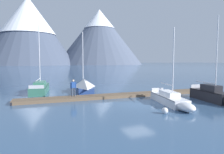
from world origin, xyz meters
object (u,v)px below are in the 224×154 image
Objects in this scene: sailboat_second_berth at (84,85)px; sailboat_mid_dock_starboard at (214,95)px; mooring_buoy_channel_marker at (165,111)px; sailboat_nearest_berth at (40,87)px; person_on_dock at (73,87)px; sailboat_mid_dock_port at (171,99)px.

sailboat_mid_dock_starboard reaches higher than sailboat_second_berth.
mooring_buoy_channel_marker is (2.78, -12.63, -0.56)m from sailboat_second_berth.
mooring_buoy_channel_marker is (7.78, -14.73, -0.32)m from sailboat_nearest_berth.
sailboat_nearest_berth is 1.04× the size of sailboat_mid_dock_starboard.
sailboat_nearest_berth is 15.18× the size of mooring_buoy_channel_marker.
person_on_dock is at bearing -66.86° from sailboat_nearest_berth.
sailboat_mid_dock_starboard is 14.54× the size of mooring_buoy_channel_marker.
sailboat_nearest_berth reaches higher than mooring_buoy_channel_marker.
sailboat_second_berth is at bearing 116.74° from sailboat_mid_dock_port.
sailboat_nearest_berth reaches higher than sailboat_mid_dock_starboard.
sailboat_nearest_berth reaches higher than sailboat_mid_dock_port.
sailboat_mid_dock_port is 9.54m from person_on_dock.
mooring_buoy_channel_marker is at bearing -62.15° from sailboat_nearest_berth.
sailboat_mid_dock_starboard reaches higher than mooring_buoy_channel_marker.
sailboat_nearest_berth is 19.67m from sailboat_mid_dock_starboard.
mooring_buoy_channel_marker is (-6.96, -1.70, -0.40)m from sailboat_mid_dock_starboard.
mooring_buoy_channel_marker is at bearing -77.56° from sailboat_second_berth.
person_on_dock is 9.67m from mooring_buoy_channel_marker.
sailboat_second_berth is at bearing 63.35° from person_on_dock.
sailboat_nearest_berth is 4.96× the size of person_on_dock.
person_on_dock is at bearing 141.38° from sailboat_mid_dock_port.
mooring_buoy_channel_marker is (5.00, -8.21, -1.02)m from person_on_dock.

